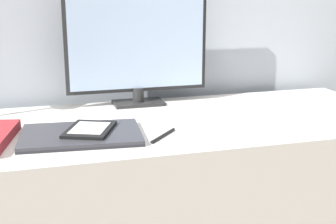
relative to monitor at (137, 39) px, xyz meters
name	(u,v)px	position (x,y,z in m)	size (l,w,h in m)	color
desk	(174,220)	(0.07, -0.25, -0.61)	(1.55, 0.63, 0.73)	silver
monitor	(137,39)	(0.00, 0.00, 0.00)	(0.53, 0.11, 0.47)	#262626
keyboard	(248,123)	(0.28, -0.37, -0.24)	(0.32, 0.10, 0.01)	silver
laptop	(81,135)	(-0.25, -0.35, -0.23)	(0.36, 0.27, 0.02)	#232328
ereader	(90,129)	(-0.22, -0.34, -0.22)	(0.18, 0.21, 0.01)	black
pen	(163,135)	(-0.02, -0.41, -0.24)	(0.10, 0.11, 0.01)	black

